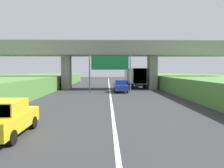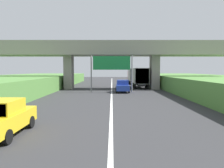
# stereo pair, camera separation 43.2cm
# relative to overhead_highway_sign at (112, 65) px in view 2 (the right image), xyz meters

# --- Properties ---
(lane_centre_stripe) EXTENTS (0.20, 102.83, 0.01)m
(lane_centre_stripe) POSITION_rel_overhead_highway_sign_xyz_m (0.00, -2.77, -3.78)
(lane_centre_stripe) COLOR white
(lane_centre_stripe) RESTS_ON ground
(overpass_bridge) EXTENTS (40.00, 4.80, 7.66)m
(overpass_bridge) POSITION_rel_overhead_highway_sign_xyz_m (0.00, 5.09, 1.97)
(overpass_bridge) COLOR gray
(overpass_bridge) RESTS_ON ground
(overhead_highway_sign) EXTENTS (5.88, 0.18, 5.16)m
(overhead_highway_sign) POSITION_rel_overhead_highway_sign_xyz_m (0.00, 0.00, 0.00)
(overhead_highway_sign) COLOR slate
(overhead_highway_sign) RESTS_ON ground
(truck_red) EXTENTS (2.44, 7.30, 3.44)m
(truck_red) POSITION_rel_overhead_highway_sign_xyz_m (4.90, 17.64, -1.85)
(truck_red) COLOR black
(truck_red) RESTS_ON ground
(truck_white) EXTENTS (2.44, 7.30, 3.44)m
(truck_white) POSITION_rel_overhead_highway_sign_xyz_m (4.91, 7.70, -1.85)
(truck_white) COLOR black
(truck_white) RESTS_ON ground
(car_yellow) EXTENTS (1.86, 4.10, 1.72)m
(car_yellow) POSITION_rel_overhead_highway_sign_xyz_m (-5.16, -19.51, -2.93)
(car_yellow) COLOR gold
(car_yellow) RESTS_ON ground
(car_blue) EXTENTS (1.86, 4.10, 1.72)m
(car_blue) POSITION_rel_overhead_highway_sign_xyz_m (1.52, 0.08, -2.93)
(car_blue) COLOR #233D9E
(car_blue) RESTS_ON ground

